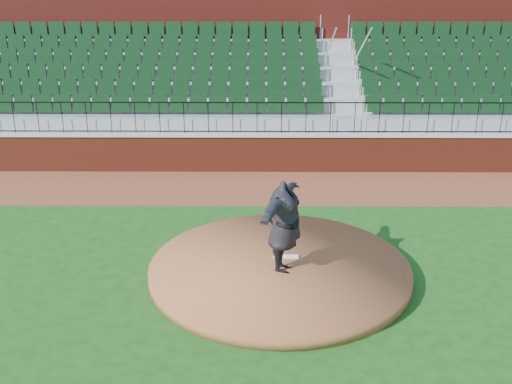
% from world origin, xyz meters
% --- Properties ---
extents(ground, '(90.00, 90.00, 0.00)m').
position_xyz_m(ground, '(0.00, 0.00, 0.00)').
color(ground, '#174915').
rests_on(ground, ground).
extents(warning_track, '(34.00, 3.20, 0.01)m').
position_xyz_m(warning_track, '(0.00, 5.40, 0.01)').
color(warning_track, brown).
rests_on(warning_track, ground).
extents(field_wall, '(34.00, 0.35, 1.20)m').
position_xyz_m(field_wall, '(0.00, 7.00, 0.60)').
color(field_wall, maroon).
rests_on(field_wall, ground).
extents(wall_cap, '(34.00, 0.45, 0.10)m').
position_xyz_m(wall_cap, '(0.00, 7.00, 1.25)').
color(wall_cap, '#B7B7B7').
rests_on(wall_cap, field_wall).
extents(wall_railing, '(34.00, 0.05, 1.00)m').
position_xyz_m(wall_railing, '(0.00, 7.00, 1.80)').
color(wall_railing, black).
rests_on(wall_railing, wall_cap).
extents(seating_stands, '(34.00, 5.10, 4.60)m').
position_xyz_m(seating_stands, '(0.00, 9.72, 2.30)').
color(seating_stands, gray).
rests_on(seating_stands, ground).
extents(concourse_wall, '(34.00, 0.50, 5.50)m').
position_xyz_m(concourse_wall, '(0.00, 12.52, 2.75)').
color(concourse_wall, maroon).
rests_on(concourse_wall, ground).
extents(pitchers_mound, '(5.77, 5.77, 0.25)m').
position_xyz_m(pitchers_mound, '(0.54, -0.28, 0.12)').
color(pitchers_mound, brown).
rests_on(pitchers_mound, ground).
extents(pitching_rubber, '(0.57, 0.16, 0.04)m').
position_xyz_m(pitching_rubber, '(0.69, 0.09, 0.27)').
color(pitching_rubber, white).
rests_on(pitching_rubber, pitchers_mound).
extents(pitcher, '(1.38, 2.61, 2.05)m').
position_xyz_m(pitcher, '(0.61, -0.53, 1.28)').
color(pitcher, black).
rests_on(pitcher, pitchers_mound).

